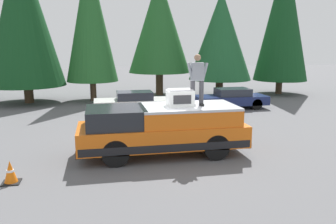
{
  "coord_description": "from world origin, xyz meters",
  "views": [
    {
      "loc": [
        -11.03,
        2.36,
        3.65
      ],
      "look_at": [
        0.43,
        0.05,
        1.35
      ],
      "focal_mm": 36.9,
      "sensor_mm": 36.0,
      "label": 1
    }
  ],
  "objects": [
    {
      "name": "compressor_unit",
      "position": [
        -0.12,
        -0.25,
        1.93
      ],
      "size": [
        0.65,
        0.84,
        0.56
      ],
      "color": "silver",
      "rests_on": "pickup_truck"
    },
    {
      "name": "traffic_cone",
      "position": [
        -1.67,
        4.76,
        0.29
      ],
      "size": [
        0.47,
        0.47,
        0.62
      ],
      "color": "black",
      "rests_on": "ground"
    },
    {
      "name": "conifer_far_left",
      "position": [
        12.48,
        -10.85,
        5.63
      ],
      "size": [
        3.87,
        3.87,
        10.24
      ],
      "color": "#4C3826",
      "rests_on": "ground"
    },
    {
      "name": "conifer_left",
      "position": [
        12.05,
        -6.0,
        4.23
      ],
      "size": [
        4.32,
        4.32,
        7.27
      ],
      "color": "#4C3826",
      "rests_on": "ground"
    },
    {
      "name": "person_on_truck_bed",
      "position": [
        -0.2,
        -0.8,
        2.55
      ],
      "size": [
        0.29,
        0.72,
        1.69
      ],
      "color": "#333338",
      "rests_on": "pickup_truck"
    },
    {
      "name": "conifer_center_left",
      "position": [
        13.72,
        -2.0,
        5.05
      ],
      "size": [
        4.41,
        4.41,
        8.46
      ],
      "color": "#4C3826",
      "rests_on": "ground"
    },
    {
      "name": "ground_plane",
      "position": [
        0.0,
        0.0,
        0.0
      ],
      "size": [
        90.0,
        90.0,
        0.0
      ],
      "primitive_type": "plane",
      "color": "#565659"
    },
    {
      "name": "parked_car_navy",
      "position": [
        7.55,
        -5.12,
        0.58
      ],
      "size": [
        1.64,
        4.1,
        1.16
      ],
      "color": "navy",
      "rests_on": "ground"
    },
    {
      "name": "pickup_truck",
      "position": [
        -0.07,
        0.34,
        0.87
      ],
      "size": [
        2.01,
        5.54,
        1.65
      ],
      "color": "orange",
      "rests_on": "ground"
    },
    {
      "name": "parked_car_white",
      "position": [
        7.28,
        0.58,
        0.58
      ],
      "size": [
        1.64,
        4.1,
        1.16
      ],
      "color": "white",
      "rests_on": "ground"
    },
    {
      "name": "conifer_center_right",
      "position": [
        12.03,
        2.73,
        5.29
      ],
      "size": [
        3.31,
        3.31,
        9.32
      ],
      "color": "#4C3826",
      "rests_on": "ground"
    },
    {
      "name": "conifer_right",
      "position": [
        11.92,
        6.73,
        5.51
      ],
      "size": [
        4.68,
        4.68,
        9.95
      ],
      "color": "#4C3826",
      "rests_on": "ground"
    }
  ]
}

